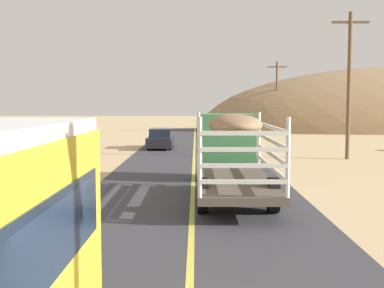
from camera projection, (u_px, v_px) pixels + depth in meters
name	position (u px, v px, depth m)	size (l,w,h in m)	color
livestock_truck	(229.00, 144.00, 19.97)	(2.53, 9.70, 3.02)	#3F7F4C
car_far	(160.00, 139.00, 37.24)	(1.80, 4.40, 1.46)	black
power_pole_mid	(349.00, 81.00, 29.98)	(2.20, 0.24, 8.73)	brown
power_pole_far	(277.00, 94.00, 56.88)	(2.20, 0.24, 7.97)	brown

